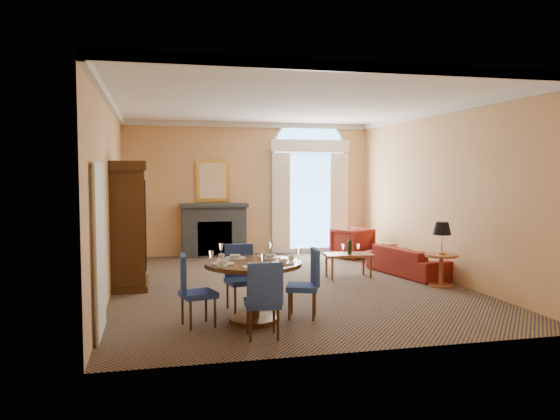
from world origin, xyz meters
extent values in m
plane|color=#131C3C|center=(0.00, 0.00, 0.00)|extent=(7.50, 7.50, 0.00)
cube|color=tan|center=(0.00, 3.75, 1.60)|extent=(6.00, 0.04, 3.20)
cube|color=tan|center=(-3.00, 0.00, 1.60)|extent=(0.04, 7.50, 3.20)
cube|color=tan|center=(3.00, 0.00, 1.60)|extent=(0.04, 7.50, 3.20)
cube|color=white|center=(0.00, 0.00, 3.20)|extent=(6.00, 7.50, 0.04)
cube|color=silver|center=(0.00, 0.00, 3.14)|extent=(6.00, 7.50, 0.12)
cube|color=silver|center=(-2.96, -2.40, 1.03)|extent=(0.08, 0.90, 2.06)
cube|color=#353B3F|center=(-0.90, 3.55, 0.60)|extent=(1.50, 0.40, 1.20)
cube|color=#353B3F|center=(-0.90, 3.52, 1.24)|extent=(1.60, 0.46, 0.08)
cube|color=gold|center=(-0.90, 3.72, 1.80)|extent=(0.80, 0.04, 1.00)
cube|color=white|center=(-0.90, 3.70, 1.80)|extent=(0.64, 0.02, 0.84)
cube|color=silver|center=(1.50, 3.73, 1.25)|extent=(1.90, 0.04, 2.50)
cube|color=#7FABD5|center=(1.50, 3.72, 1.25)|extent=(1.70, 0.02, 2.30)
cylinder|color=silver|center=(1.50, 3.73, 2.50)|extent=(1.90, 0.04, 1.90)
cube|color=#EFE5CB|center=(0.75, 3.61, 1.25)|extent=(0.45, 0.06, 2.45)
cube|color=#EFE5CB|center=(2.25, 3.61, 1.25)|extent=(0.45, 0.06, 2.45)
cube|color=#EFE5CB|center=(1.50, 3.61, 2.65)|extent=(2.00, 0.08, 0.30)
cube|color=#361F0C|center=(-2.72, 0.38, 1.01)|extent=(0.56, 1.01, 2.03)
cube|color=#361F0C|center=(-2.72, 0.38, 2.11)|extent=(0.63, 1.12, 0.16)
cube|color=#361F0C|center=(-2.72, 0.38, 0.05)|extent=(0.63, 1.12, 0.10)
cylinder|color=#361F0C|center=(-1.02, -2.29, 0.79)|extent=(1.29, 1.29, 0.05)
cylinder|color=#361F0C|center=(-1.02, -2.29, 0.38)|extent=(0.17, 0.17, 0.76)
cylinder|color=#361F0C|center=(-1.02, -2.29, 0.03)|extent=(0.65, 0.65, 0.06)
cylinder|color=white|center=(-0.73, -2.00, 0.82)|extent=(0.29, 0.29, 0.01)
imported|color=white|center=(-0.73, -2.00, 0.84)|extent=(0.15, 0.15, 0.04)
imported|color=white|center=(-0.81, -1.82, 0.86)|extent=(0.09, 0.09, 0.07)
cylinder|color=white|center=(-1.21, -1.93, 0.82)|extent=(0.29, 0.29, 0.01)
imported|color=white|center=(-1.21, -1.93, 0.84)|extent=(0.15, 0.15, 0.04)
imported|color=white|center=(-1.40, -1.95, 0.86)|extent=(0.09, 0.09, 0.07)
cylinder|color=white|center=(-1.42, -2.36, 0.82)|extent=(0.29, 0.29, 0.01)
imported|color=white|center=(-1.42, -2.36, 0.84)|extent=(0.15, 0.15, 0.04)
imported|color=white|center=(-1.46, -2.54, 0.86)|extent=(0.09, 0.09, 0.07)
cylinder|color=white|center=(-1.08, -2.70, 0.82)|extent=(0.29, 0.29, 0.01)
imported|color=white|center=(-1.08, -2.70, 0.84)|extent=(0.15, 0.15, 0.04)
imported|color=white|center=(-0.92, -2.79, 0.86)|extent=(0.09, 0.09, 0.07)
cylinder|color=white|center=(-0.65, -2.48, 0.82)|extent=(0.29, 0.29, 0.01)
imported|color=white|center=(-0.65, -2.48, 0.84)|extent=(0.15, 0.15, 0.04)
imported|color=white|center=(-0.51, -2.35, 0.86)|extent=(0.09, 0.09, 0.07)
cube|color=navy|center=(-1.06, -1.60, 0.42)|extent=(0.50, 0.50, 0.07)
cube|color=navy|center=(-1.07, -1.41, 0.69)|extent=(0.42, 0.09, 0.50)
cylinder|color=#361F0C|center=(-0.93, -1.41, 0.19)|extent=(0.03, 0.03, 0.38)
cylinder|color=#361F0C|center=(-1.25, -1.47, 0.19)|extent=(0.03, 0.03, 0.38)
cylinder|color=#361F0C|center=(-0.87, -1.73, 0.19)|extent=(0.03, 0.03, 0.38)
cylinder|color=#361F0C|center=(-1.19, -1.79, 0.19)|extent=(0.03, 0.03, 0.38)
cube|color=navy|center=(-1.03, -2.97, 0.42)|extent=(0.45, 0.45, 0.07)
cube|color=navy|center=(-1.03, -3.17, 0.69)|extent=(0.42, 0.07, 0.50)
cylinder|color=#361F0C|center=(-1.20, -3.13, 0.19)|extent=(0.03, 0.03, 0.38)
cylinder|color=#361F0C|center=(-0.88, -3.15, 0.19)|extent=(0.03, 0.03, 0.38)
cylinder|color=#361F0C|center=(-1.18, -2.80, 0.19)|extent=(0.03, 0.03, 0.38)
cylinder|color=#361F0C|center=(-0.85, -2.82, 0.19)|extent=(0.03, 0.03, 0.38)
cube|color=navy|center=(-0.31, -2.20, 0.42)|extent=(0.54, 0.54, 0.07)
cube|color=navy|center=(-0.13, -2.18, 0.69)|extent=(0.12, 0.42, 0.50)
cylinder|color=#361F0C|center=(-0.22, -2.41, 0.19)|extent=(0.03, 0.03, 0.38)
cylinder|color=#361F0C|center=(-0.10, -2.10, 0.19)|extent=(0.03, 0.03, 0.38)
cylinder|color=#361F0C|center=(-0.53, -2.30, 0.19)|extent=(0.03, 0.03, 0.38)
cylinder|color=#361F0C|center=(-0.41, -1.99, 0.19)|extent=(0.03, 0.03, 0.38)
cube|color=navy|center=(-1.75, -2.30, 0.42)|extent=(0.51, 0.51, 0.07)
cube|color=navy|center=(-1.94, -2.30, 0.69)|extent=(0.07, 0.42, 0.50)
cylinder|color=#361F0C|center=(-1.95, -2.18, 0.19)|extent=(0.03, 0.03, 0.38)
cylinder|color=#361F0C|center=(-1.86, -2.50, 0.19)|extent=(0.03, 0.03, 0.38)
cylinder|color=#361F0C|center=(-1.63, -2.10, 0.19)|extent=(0.03, 0.03, 0.38)
cylinder|color=#361F0C|center=(-1.54, -2.42, 0.19)|extent=(0.03, 0.03, 0.38)
imported|color=maroon|center=(2.55, 0.35, 0.27)|extent=(1.10, 1.98, 0.55)
imported|color=maroon|center=(2.21, 2.56, 0.35)|extent=(1.03, 1.04, 0.71)
cube|color=#964F2D|center=(1.31, 0.36, 0.43)|extent=(0.95, 0.59, 0.05)
cylinder|color=#964F2D|center=(0.93, 0.18, 0.20)|extent=(0.04, 0.04, 0.40)
cylinder|color=#964F2D|center=(1.69, 0.18, 0.20)|extent=(0.04, 0.04, 0.40)
cylinder|color=#964F2D|center=(0.93, 0.54, 0.20)|extent=(0.04, 0.04, 0.40)
cylinder|color=#964F2D|center=(1.69, 0.54, 0.20)|extent=(0.04, 0.04, 0.40)
cylinder|color=#964F2D|center=(2.60, -0.80, 0.55)|extent=(0.57, 0.57, 0.04)
cylinder|color=#964F2D|center=(2.60, -0.80, 0.27)|extent=(0.08, 0.08, 0.53)
cylinder|color=#964F2D|center=(2.60, -0.80, 0.02)|extent=(0.42, 0.42, 0.04)
camera|label=1|loc=(-2.30, -9.36, 2.01)|focal=35.00mm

